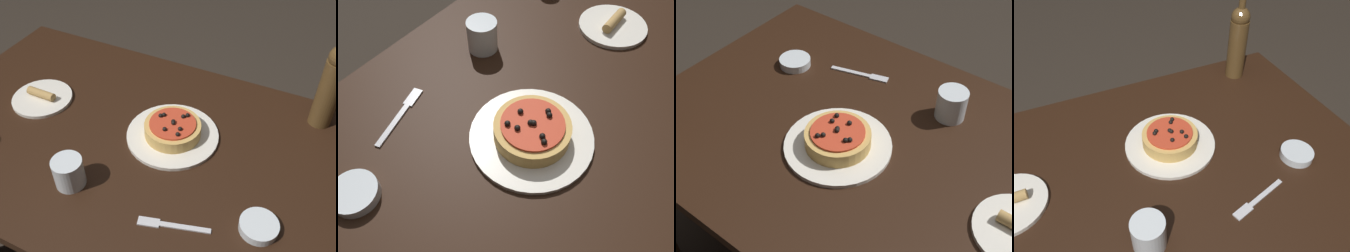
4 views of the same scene
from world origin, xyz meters
The scene contains 8 objects.
ground_plane centered at (0.00, 0.00, 0.00)m, with size 14.00×14.00×0.00m, color #2D261E.
dining_table centered at (0.00, 0.00, 0.64)m, with size 1.47×0.92×0.72m.
dinner_plate centered at (0.12, 0.07, 0.73)m, with size 0.30×0.30×0.01m.
pizza centered at (0.12, 0.07, 0.76)m, with size 0.18×0.18×0.06m.
water_cup centered at (-0.07, -0.23, 0.77)m, with size 0.09×0.09×0.09m.
side_bowl centered at (0.47, -0.15, 0.74)m, with size 0.10×0.10×0.03m.
fork centered at (0.25, -0.24, 0.73)m, with size 0.19×0.07×0.00m.
side_plate centered at (-0.39, 0.04, 0.73)m, with size 0.21×0.21×0.04m.
Camera 2 is at (0.51, 0.28, 1.38)m, focal length 35.00 mm.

